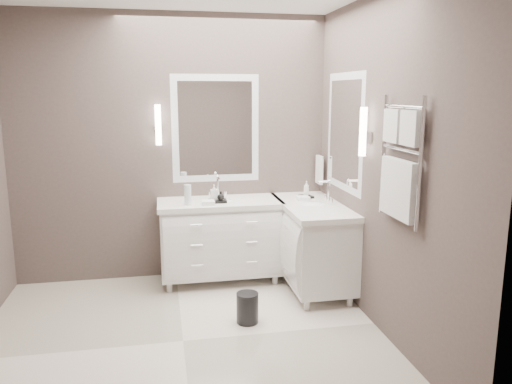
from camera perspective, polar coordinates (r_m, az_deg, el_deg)
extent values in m
cube|color=silver|center=(4.13, -8.33, -16.55)|extent=(3.20, 3.00, 0.01)
cube|color=#4D413D|center=(5.19, -9.58, 4.89)|extent=(3.20, 0.01, 2.70)
cube|color=#4D413D|center=(2.23, -7.42, -3.60)|extent=(3.20, 0.01, 2.70)
cube|color=#4D413D|center=(4.08, 14.22, 2.97)|extent=(0.01, 3.00, 2.70)
cube|color=white|center=(5.13, -4.11, -5.34)|extent=(1.20, 0.55, 0.70)
cube|color=white|center=(5.03, -4.17, -1.25)|extent=(1.24, 0.59, 0.05)
ellipsoid|color=white|center=(5.04, -4.16, -1.41)|extent=(0.36, 0.28, 0.12)
cylinder|color=white|center=(5.16, -4.40, 0.60)|extent=(0.02, 0.02, 0.22)
cube|color=white|center=(5.00, 6.41, -5.82)|extent=(0.55, 1.20, 0.70)
cube|color=white|center=(4.90, 6.51, -1.63)|extent=(0.59, 1.24, 0.05)
ellipsoid|color=white|center=(4.91, 6.50, -1.80)|extent=(0.36, 0.28, 0.12)
cylinder|color=white|center=(4.92, 8.32, -0.01)|extent=(0.02, 0.02, 0.22)
cube|color=white|center=(5.19, -4.63, 7.22)|extent=(0.90, 0.02, 1.10)
cube|color=white|center=(5.19, -4.63, 7.22)|extent=(0.77, 0.02, 0.96)
cube|color=white|center=(4.79, 10.09, 6.74)|extent=(0.02, 0.90, 1.10)
cube|color=white|center=(4.79, 10.09, 6.74)|extent=(0.02, 0.90, 0.96)
cube|color=white|center=(5.09, -11.10, 6.97)|extent=(0.05, 0.05, 0.10)
cylinder|color=white|center=(5.09, -11.12, 7.53)|extent=(0.06, 0.06, 0.40)
cube|color=white|center=(4.23, 12.10, 6.07)|extent=(0.05, 0.05, 0.10)
cylinder|color=white|center=(4.22, 12.13, 6.75)|extent=(0.06, 0.06, 0.40)
cylinder|color=white|center=(5.33, 7.39, 4.03)|extent=(0.02, 0.22, 0.02)
cube|color=white|center=(5.34, 7.25, 2.54)|extent=(0.03, 0.17, 0.30)
cylinder|color=white|center=(3.45, 18.28, 2.94)|extent=(0.03, 0.03, 0.90)
cylinder|color=white|center=(3.94, 14.40, 4.13)|extent=(0.03, 0.03, 0.90)
cube|color=white|center=(3.55, 17.30, 6.96)|extent=(0.06, 0.22, 0.24)
cube|color=white|center=(3.78, 15.44, 7.30)|extent=(0.06, 0.22, 0.24)
cube|color=white|center=(3.72, 15.97, 0.37)|extent=(0.06, 0.46, 0.42)
cylinder|color=black|center=(4.33, -0.99, -13.10)|extent=(0.23, 0.23, 0.26)
cube|color=black|center=(4.95, -4.42, -1.03)|extent=(0.18, 0.14, 0.03)
cube|color=black|center=(5.18, 5.75, -0.52)|extent=(0.14, 0.17, 0.02)
cylinder|color=silver|center=(4.85, -7.80, -0.32)|extent=(0.09, 0.09, 0.20)
imported|color=white|center=(4.94, -4.81, 0.00)|extent=(0.07, 0.07, 0.15)
imported|color=black|center=(4.91, -4.05, -0.42)|extent=(0.08, 0.08, 0.09)
imported|color=white|center=(5.16, 5.77, 0.42)|extent=(0.06, 0.06, 0.15)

